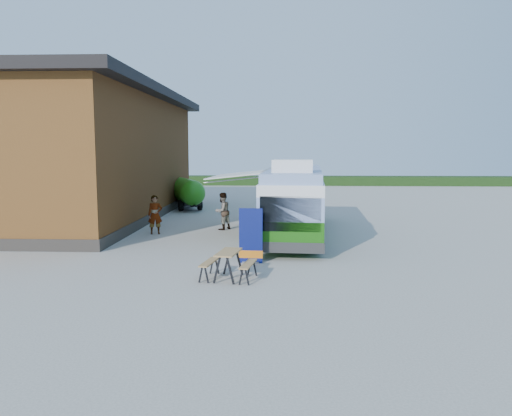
{
  "coord_description": "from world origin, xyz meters",
  "views": [
    {
      "loc": [
        0.59,
        -19.05,
        4.03
      ],
      "look_at": [
        -0.44,
        3.29,
        1.4
      ],
      "focal_mm": 35.0,
      "sensor_mm": 36.0,
      "label": 1
    }
  ],
  "objects_px": {
    "person_b": "(222,211)",
    "slurry_tanker": "(186,192)",
    "banner": "(251,241)",
    "bus": "(296,198)",
    "picnic_table": "(228,259)",
    "person_a": "(155,215)"
  },
  "relations": [
    {
      "from": "bus",
      "to": "person_a",
      "type": "xyz_separation_m",
      "value": [
        -6.69,
        -0.23,
        -0.8
      ]
    },
    {
      "from": "person_b",
      "to": "slurry_tanker",
      "type": "height_order",
      "value": "slurry_tanker"
    },
    {
      "from": "bus",
      "to": "person_a",
      "type": "height_order",
      "value": "bus"
    },
    {
      "from": "bus",
      "to": "person_a",
      "type": "relative_size",
      "value": 6.41
    },
    {
      "from": "person_a",
      "to": "slurry_tanker",
      "type": "distance_m",
      "value": 10.21
    },
    {
      "from": "bus",
      "to": "slurry_tanker",
      "type": "height_order",
      "value": "bus"
    },
    {
      "from": "banner",
      "to": "person_a",
      "type": "bearing_deg",
      "value": 133.38
    },
    {
      "from": "person_b",
      "to": "slurry_tanker",
      "type": "bearing_deg",
      "value": -119.05
    },
    {
      "from": "banner",
      "to": "slurry_tanker",
      "type": "xyz_separation_m",
      "value": [
        -5.3,
        16.13,
        0.38
      ]
    },
    {
      "from": "banner",
      "to": "slurry_tanker",
      "type": "bearing_deg",
      "value": 111.94
    },
    {
      "from": "bus",
      "to": "slurry_tanker",
      "type": "bearing_deg",
      "value": 129.15
    },
    {
      "from": "slurry_tanker",
      "to": "person_a",
      "type": "bearing_deg",
      "value": -111.29
    },
    {
      "from": "banner",
      "to": "person_b",
      "type": "height_order",
      "value": "banner"
    },
    {
      "from": "banner",
      "to": "person_a",
      "type": "distance_m",
      "value": 7.7
    },
    {
      "from": "person_a",
      "to": "person_b",
      "type": "xyz_separation_m",
      "value": [
        3.07,
        1.44,
        0.01
      ]
    },
    {
      "from": "bus",
      "to": "picnic_table",
      "type": "height_order",
      "value": "bus"
    },
    {
      "from": "picnic_table",
      "to": "slurry_tanker",
      "type": "distance_m",
      "value": 19.01
    },
    {
      "from": "bus",
      "to": "person_b",
      "type": "distance_m",
      "value": 3.91
    },
    {
      "from": "person_b",
      "to": "picnic_table",
      "type": "bearing_deg",
      "value": 46.99
    },
    {
      "from": "banner",
      "to": "person_a",
      "type": "height_order",
      "value": "banner"
    },
    {
      "from": "banner",
      "to": "picnic_table",
      "type": "xyz_separation_m",
      "value": [
        -0.57,
        -2.27,
        -0.15
      ]
    },
    {
      "from": "bus",
      "to": "slurry_tanker",
      "type": "xyz_separation_m",
      "value": [
        -7.09,
        9.97,
        -0.55
      ]
    }
  ]
}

